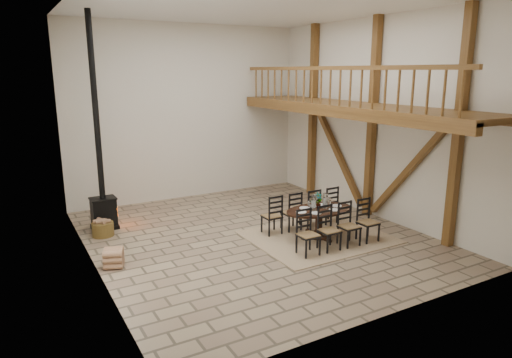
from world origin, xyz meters
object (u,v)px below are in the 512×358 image
log_basket (103,228)px  log_stack (114,258)px  wood_stove (101,182)px  dining_table (319,223)px

log_basket → log_stack: log_basket is taller
wood_stove → log_stack: bearing=-98.7°
dining_table → log_stack: size_ratio=4.27×
wood_stove → log_basket: size_ratio=10.32×
dining_table → log_stack: dining_table is taller
dining_table → log_stack: bearing=171.8°
log_basket → wood_stove: bearing=73.9°
dining_table → wood_stove: 5.14m
dining_table → wood_stove: bearing=143.9°
dining_table → log_stack: (-4.41, 0.65, -0.16)m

